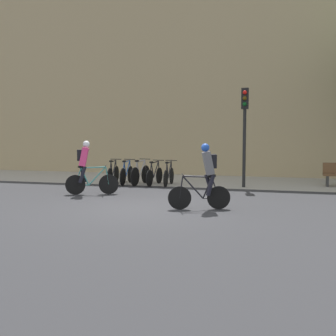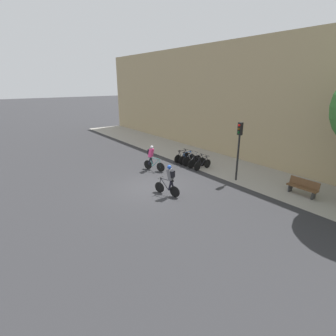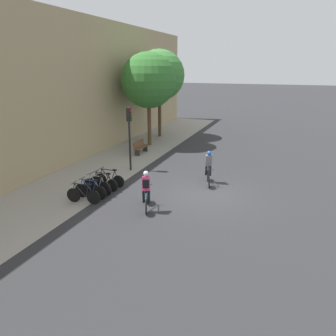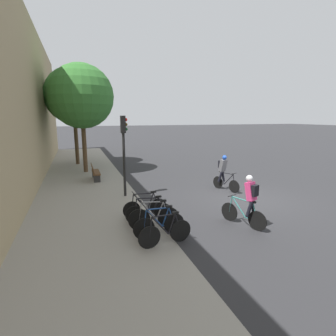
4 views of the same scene
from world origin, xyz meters
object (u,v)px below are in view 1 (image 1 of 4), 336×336
cyclist_grey (206,174)px  parked_bike_2 (140,174)px  parked_bike_3 (154,175)px  parked_bike_4 (169,175)px  cyclist_pink (86,166)px  traffic_light_pole (245,119)px  parked_bike_1 (127,174)px  parked_bike_0 (113,174)px

cyclist_grey → parked_bike_2: (-3.38, 4.59, -0.53)m
parked_bike_3 → parked_bike_4: (0.57, -0.00, -0.00)m
cyclist_pink → traffic_light_pole: 6.00m
parked_bike_1 → parked_bike_4: parked_bike_1 is taller
cyclist_grey → parked_bike_4: size_ratio=1.06×
parked_bike_4 → traffic_light_pole: 3.55m
parked_bike_1 → traffic_light_pole: (4.54, 0.22, 2.13)m
parked_bike_0 → cyclist_pink: bearing=-84.7°
parked_bike_0 → parked_bike_4: bearing=-0.0°
parked_bike_0 → parked_bike_4: 2.29m
cyclist_grey → traffic_light_pole: (0.59, 4.81, 1.58)m
parked_bike_3 → traffic_light_pole: bearing=3.7°
cyclist_pink → cyclist_grey: (4.25, -1.63, 0.00)m
cyclist_grey → parked_bike_4: 5.14m
cyclist_pink → parked_bike_4: 3.62m
cyclist_grey → parked_bike_1: size_ratio=1.06×
parked_bike_3 → traffic_light_pole: traffic_light_pole is taller
cyclist_pink → parked_bike_4: (2.01, 2.96, -0.56)m
traffic_light_pole → cyclist_pink: bearing=-146.7°
parked_bike_0 → parked_bike_2: (1.14, 0.00, 0.02)m
parked_bike_1 → traffic_light_pole: traffic_light_pole is taller
cyclist_pink → parked_bike_2: bearing=73.7°
parked_bike_1 → parked_bike_2: (0.57, 0.00, 0.02)m
parked_bike_1 → cyclist_grey: bearing=-49.3°
cyclist_grey → parked_bike_0: 6.47m
parked_bike_0 → parked_bike_2: size_ratio=0.98×
parked_bike_2 → traffic_light_pole: size_ratio=0.45×
parked_bike_0 → parked_bike_1: size_ratio=0.99×
parked_bike_1 → traffic_light_pole: size_ratio=0.45×
parked_bike_0 → traffic_light_pole: size_ratio=0.45×
parked_bike_0 → parked_bike_4: size_ratio=0.99×
cyclist_pink → cyclist_grey: size_ratio=1.01×
parked_bike_2 → traffic_light_pole: traffic_light_pole is taller
parked_bike_2 → parked_bike_4: bearing=-0.1°
parked_bike_4 → traffic_light_pole: (2.83, 0.22, 2.14)m
parked_bike_4 → parked_bike_3: bearing=180.0°
cyclist_pink → parked_bike_1: cyclist_pink is taller
cyclist_grey → parked_bike_2: cyclist_grey is taller
cyclist_pink → parked_bike_2: cyclist_pink is taller
cyclist_grey → traffic_light_pole: 5.10m
cyclist_grey → parked_bike_0: (-4.52, 4.59, -0.55)m
parked_bike_0 → parked_bike_2: 1.14m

